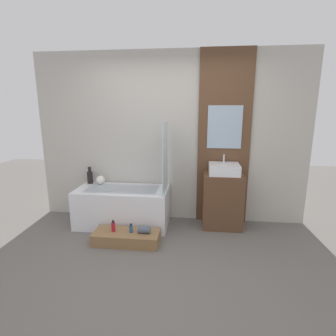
{
  "coord_description": "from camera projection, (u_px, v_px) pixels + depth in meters",
  "views": [
    {
      "loc": [
        0.44,
        -2.46,
        1.76
      ],
      "look_at": [
        0.07,
        0.72,
        1.03
      ],
      "focal_mm": 28.0,
      "sensor_mm": 36.0,
      "label": 1
    }
  ],
  "objects": [
    {
      "name": "glass_shower_screen",
      "position": [
        165.0,
        158.0,
        3.71
      ],
      "size": [
        0.01,
        0.53,
        1.0
      ],
      "primitive_type": "cube",
      "color": "silver",
      "rests_on": "bathtub"
    },
    {
      "name": "vase_round_light",
      "position": [
        100.0,
        180.0,
        4.17
      ],
      "size": [
        0.14,
        0.14,
        0.14
      ],
      "primitive_type": "sphere",
      "color": "silver",
      "rests_on": "bathtub"
    },
    {
      "name": "sink",
      "position": [
        224.0,
        169.0,
        3.8
      ],
      "size": [
        0.44,
        0.38,
        0.27
      ],
      "color": "white",
      "rests_on": "vanity_cabinet"
    },
    {
      "name": "wooden_step_bench",
      "position": [
        127.0,
        237.0,
        3.49
      ],
      "size": [
        0.88,
        0.36,
        0.16
      ],
      "primitive_type": "cube",
      "color": "olive",
      "rests_on": "ground_plane"
    },
    {
      "name": "bottle_soap_secondary",
      "position": [
        131.0,
        228.0,
        3.45
      ],
      "size": [
        0.05,
        0.05,
        0.12
      ],
      "color": "#2D567A",
      "rests_on": "wooden_step_bench"
    },
    {
      "name": "bottle_soap_primary",
      "position": [
        113.0,
        226.0,
        3.48
      ],
      "size": [
        0.05,
        0.05,
        0.15
      ],
      "color": "#B21928",
      "rests_on": "wooden_step_bench"
    },
    {
      "name": "towel_roll",
      "position": [
        144.0,
        230.0,
        3.44
      ],
      "size": [
        0.16,
        0.09,
        0.09
      ],
      "primitive_type": "cylinder",
      "rotation": [
        0.0,
        1.57,
        0.0
      ],
      "color": "#4C5666",
      "rests_on": "wooden_step_bench"
    },
    {
      "name": "vase_tall_dark",
      "position": [
        90.0,
        177.0,
        4.21
      ],
      "size": [
        0.09,
        0.09,
        0.27
      ],
      "color": "black",
      "rests_on": "bathtub"
    },
    {
      "name": "wall_tiled_back",
      "position": [
        170.0,
        138.0,
        4.07
      ],
      "size": [
        4.2,
        0.06,
        2.6
      ],
      "primitive_type": "cube",
      "color": "#B7B2A8",
      "rests_on": "ground_plane"
    },
    {
      "name": "vanity_cabinet",
      "position": [
        222.0,
        201.0,
        3.91
      ],
      "size": [
        0.58,
        0.41,
        0.82
      ],
      "primitive_type": "cube",
      "color": "brown",
      "rests_on": "ground_plane"
    },
    {
      "name": "wall_wood_accent",
      "position": [
        224.0,
        139.0,
        3.92
      ],
      "size": [
        0.78,
        0.04,
        2.6
      ],
      "color": "brown",
      "rests_on": "ground_plane"
    },
    {
      "name": "ground_plane",
      "position": [
        154.0,
        275.0,
        2.83
      ],
      "size": [
        12.0,
        12.0,
        0.0
      ],
      "primitive_type": "plane",
      "color": "#605B56"
    },
    {
      "name": "bathtub",
      "position": [
        123.0,
        207.0,
        4.0
      ],
      "size": [
        1.38,
        0.66,
        0.58
      ],
      "color": "white",
      "rests_on": "ground_plane"
    }
  ]
}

